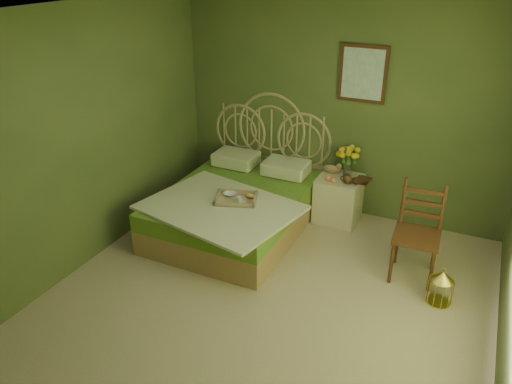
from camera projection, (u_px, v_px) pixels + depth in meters
The scene contains 13 objects.
floor at pixel (260, 310), 4.62m from camera, with size 4.50×4.50×0.00m, color #C3B18D.
ceiling at pixel (261, 14), 3.47m from camera, with size 4.50×4.50×0.00m, color silver.
wall_back at pixel (341, 110), 5.87m from camera, with size 4.00×4.00×0.00m, color #606B38.
wall_left at pixel (73, 145), 4.81m from camera, with size 4.50×4.50×0.00m, color #606B38.
wall_art at pixel (363, 74), 5.56m from camera, with size 0.54×0.04×0.64m.
bed at pixel (238, 204), 5.87m from camera, with size 1.77×2.24×1.39m.
nightstand at pixel (340, 193), 6.03m from camera, with size 0.50×0.50×0.98m.
chair at pixel (419, 226), 4.92m from camera, with size 0.46×0.46×0.99m.
birdcage at pixel (440, 288), 4.65m from camera, with size 0.22×0.22×0.34m.
book_lower at pixel (355, 179), 5.87m from camera, with size 0.17×0.23×0.02m, color #381E0F.
book_upper at pixel (355, 177), 5.86m from camera, with size 0.17×0.23×0.02m, color #472819.
cereal_bowl at pixel (230, 194), 5.54m from camera, with size 0.14×0.14×0.03m, color white.
coffee_cup at pixel (240, 200), 5.37m from camera, with size 0.07×0.07×0.07m, color white.
Camera 1 is at (1.53, -3.33, 3.02)m, focal length 35.00 mm.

